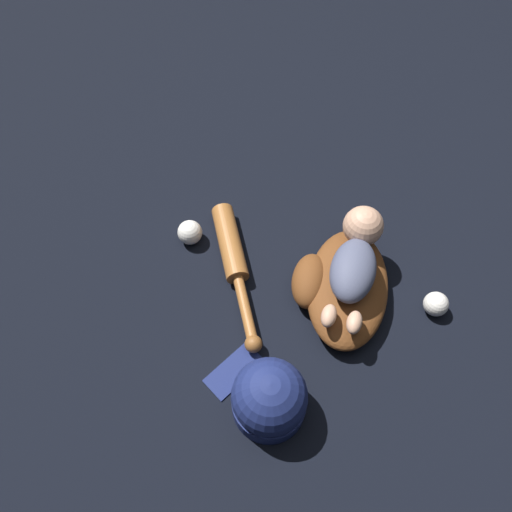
# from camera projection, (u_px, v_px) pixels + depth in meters

# --- Properties ---
(ground_plane) EXTENTS (6.00, 6.00, 0.00)m
(ground_plane) POSITION_uv_depth(u_px,v_px,m) (335.00, 299.00, 1.30)
(ground_plane) COLOR black
(baseball_glove) EXTENTS (0.35, 0.25, 0.09)m
(baseball_glove) POSITION_uv_depth(u_px,v_px,m) (341.00, 286.00, 1.27)
(baseball_glove) COLOR brown
(baseball_glove) RESTS_ON ground
(baby_figure) EXTENTS (0.34, 0.14, 0.10)m
(baby_figure) POSITION_uv_depth(u_px,v_px,m) (356.00, 255.00, 1.21)
(baby_figure) COLOR #4C516B
(baby_figure) RESTS_ON baseball_glove
(baseball_bat) EXTENTS (0.42, 0.20, 0.06)m
(baseball_bat) POSITION_uv_depth(u_px,v_px,m) (233.00, 258.00, 1.33)
(baseball_bat) COLOR #9E602D
(baseball_bat) RESTS_ON ground
(baseball) EXTENTS (0.07, 0.07, 0.07)m
(baseball) POSITION_uv_depth(u_px,v_px,m) (190.00, 232.00, 1.37)
(baseball) COLOR white
(baseball) RESTS_ON ground
(baseball_spare) EXTENTS (0.06, 0.06, 0.06)m
(baseball_spare) POSITION_uv_depth(u_px,v_px,m) (436.00, 304.00, 1.26)
(baseball_spare) COLOR white
(baseball_spare) RESTS_ON ground
(baseball_cap) EXTENTS (0.23, 0.25, 0.17)m
(baseball_cap) POSITION_uv_depth(u_px,v_px,m) (269.00, 398.00, 1.09)
(baseball_cap) COLOR navy
(baseball_cap) RESTS_ON ground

